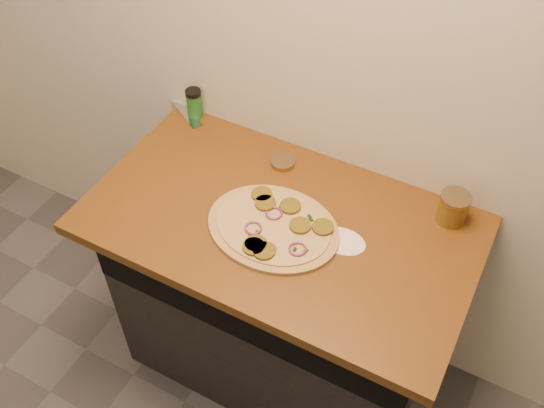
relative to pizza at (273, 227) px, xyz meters
The scene contains 8 objects.
cabinet 0.49m from the pizza, 90.13° to the left, with size 1.10×0.60×0.86m, color black.
countertop 0.06m from the pizza, 90.21° to the left, with size 1.20×0.70×0.04m, color brown.
pizza is the anchor object (origin of this frame).
chefs_knife 0.73m from the pizza, 147.72° to the left, with size 0.27×0.18×0.02m.
mason_jar_lid 0.29m from the pizza, 111.82° to the left, with size 0.08×0.08×0.02m, color #987D58.
salsa_jar 0.54m from the pizza, 32.45° to the left, with size 0.09×0.09×0.10m.
spice_shaker 0.62m from the pizza, 145.49° to the left, with size 0.06×0.06×0.11m.
flour_spill 0.21m from the pizza, 15.20° to the left, with size 0.15×0.15×0.00m, color white.
Camera 1 is at (0.56, 0.31, 2.29)m, focal length 40.00 mm.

